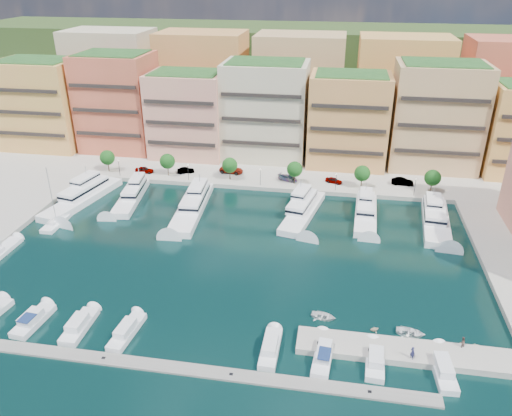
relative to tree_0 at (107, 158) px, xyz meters
The scene contains 54 objects.
ground 52.39m from the tree_0, 39.95° to the right, with size 400.00×400.00×0.00m, color black.
north_quay 49.34m from the tree_0, 35.47° to the left, with size 220.00×64.00×2.00m, color #9E998E.
hillside 86.46m from the tree_0, 62.40° to the left, with size 240.00×40.00×58.00m, color #273C18.
south_pontoon 73.65m from the tree_0, 59.77° to the right, with size 72.00×2.20×0.35m, color gray.
finger_pier 89.46m from the tree_0, 38.41° to the right, with size 32.00×5.00×2.00m, color #9E998E.
apartment_0 31.96m from the tree_0, 147.61° to the left, with size 22.00×16.50×24.80m.
apartment_1 21.20m from the tree_0, 102.21° to the left, with size 20.00×16.50×26.80m.
apartment_2 24.86m from the tree_0, 44.13° to the left, with size 20.00×15.50×22.80m.
apartment_3 43.22m from the tree_0, 25.95° to the left, with size 22.00×16.50×25.80m.
apartment_4 62.75m from the tree_0, 15.37° to the left, with size 20.00×15.50×23.80m.
apartment_5 84.60m from the tree_0, 12.71° to the left, with size 22.00×16.50×26.80m.
backblock_0 44.63m from the tree_0, 110.32° to the left, with size 26.00×18.00×30.00m, color beige.
backblock_1 44.63m from the tree_0, 69.68° to the left, with size 26.00×18.00×30.00m, color #DF9353.
backblock_2 61.58m from the tree_0, 41.99° to the left, with size 26.00×18.00×30.00m, color tan.
backblock_3 85.98m from the tree_0, 28.37° to the left, with size 26.00×18.00×30.00m, color #E29552.
backblock_4 113.10m from the tree_0, 21.09° to the left, with size 26.00×18.00×30.00m, color #D56147.
tree_0 is the anchor object (origin of this frame).
tree_1 16.00m from the tree_0, ahead, with size 3.80×3.80×5.65m.
tree_2 32.00m from the tree_0, ahead, with size 3.80×3.80×5.65m.
tree_3 48.00m from the tree_0, ahead, with size 3.80×3.80×5.65m.
tree_4 64.00m from the tree_0, ahead, with size 3.80×3.80×5.65m.
tree_5 80.00m from the tree_0, ahead, with size 3.80×3.80×5.65m.
lamppost_0 4.70m from the tree_0, 29.90° to the right, with size 0.30×0.30×4.20m.
lamppost_1 22.14m from the tree_0, ahead, with size 0.30×0.30×4.20m.
lamppost_2 40.08m from the tree_0, ahead, with size 0.30×0.30×4.20m.
lamppost_3 58.05m from the tree_0, ahead, with size 0.30×0.30×4.20m.
lamppost_4 76.04m from the tree_0, ahead, with size 0.30×0.30×4.20m.
yacht_0 15.85m from the tree_0, 86.83° to the right, with size 9.91×24.40×7.30m.
yacht_1 18.12m from the tree_0, 48.81° to the right, with size 6.69×19.61×7.30m.
yacht_2 31.51m from the tree_0, 30.43° to the right, with size 6.70×25.08×7.30m.
yacht_4 53.42m from the tree_0, 15.49° to the right, with size 8.85×21.64×7.30m.
yacht_5 66.20m from the tree_0, 11.43° to the right, with size 5.27×18.96×7.30m.
yacht_6 80.44m from the tree_0, ahead, with size 7.01×20.96×7.30m.
cruiser_1 59.94m from the tree_0, 76.34° to the right, with size 3.43×7.98×2.66m.
cruiser_2 62.13m from the tree_0, 69.58° to the right, with size 2.74×8.10×2.55m.
cruiser_3 65.12m from the tree_0, 63.38° to the right, with size 3.08×8.62×2.55m.
cruiser_6 77.07m from the tree_0, 49.01° to the right, with size 2.47×8.11×2.55m.
cruiser_7 82.12m from the tree_0, 45.12° to the right, with size 3.08×8.87×2.66m.
cruiser_8 87.18m from the tree_0, 41.84° to the right, with size 2.87×7.59×2.55m.
cruiser_9 93.93m from the tree_0, 38.25° to the right, with size 3.03×8.81×2.55m.
sailboat_1 40.70m from the tree_0, 94.93° to the right, with size 2.92×10.06×13.20m.
sailboat_2 28.38m from the tree_0, 88.43° to the right, with size 2.77×8.15×13.20m.
tender_3 94.98m from the tree_0, 33.59° to the right, with size 1.37×1.59×0.84m, color beige.
tender_1 82.87m from the tree_0, 38.12° to the right, with size 1.23×1.42×0.75m, color beige.
tender_2 87.02m from the tree_0, 36.00° to the right, with size 2.99×4.18×0.87m, color white.
tender_0 75.93m from the tree_0, 40.65° to the right, with size 2.74×3.83×0.79m, color white.
car_0 9.89m from the tree_0, ahead, with size 1.86×4.63×1.58m, color gray.
car_1 20.26m from the tree_0, ahead, with size 1.50×4.29×1.41m, color gray.
car_2 31.87m from the tree_0, ahead, with size 2.78×6.04×1.68m, color gray.
car_3 46.38m from the tree_0, ahead, with size 1.99×4.89×1.42m, color gray.
car_4 57.61m from the tree_0, ahead, with size 1.65×4.10×1.40m, color gray.
car_5 74.05m from the tree_0, ahead, with size 1.81×5.19×1.71m, color gray.
person_0 90.24m from the tree_0, 39.39° to the right, with size 0.72×0.47×1.98m, color navy.
person_1 93.80m from the tree_0, 34.95° to the right, with size 0.82×0.64×1.69m, color #503730.
Camera 1 is at (17.56, -78.34, 49.13)m, focal length 35.00 mm.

